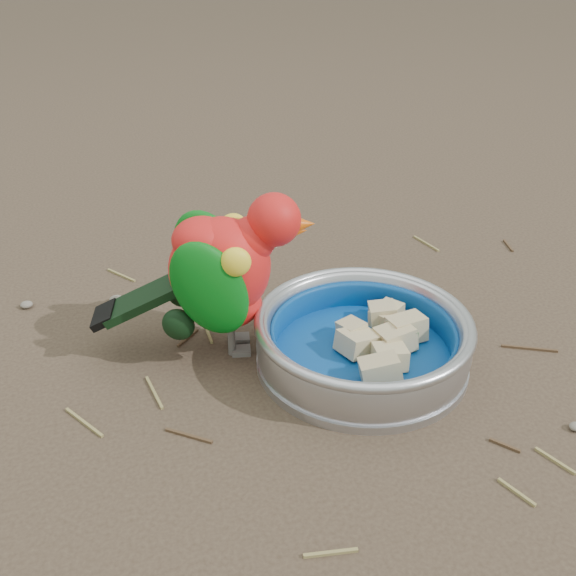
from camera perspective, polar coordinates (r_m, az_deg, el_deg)
name	(u,v)px	position (r m, az deg, el deg)	size (l,w,h in m)	color
ground	(325,423)	(0.67, 3.35, -11.88)	(60.00, 60.00, 0.00)	#443528
food_bowl	(361,357)	(0.74, 6.55, -6.12)	(0.24, 0.24, 0.02)	#B2B2BA
bowl_wall	(363,335)	(0.73, 6.68, -4.21)	(0.24, 0.24, 0.04)	#B2B2BA
fruit_wedges	(363,341)	(0.73, 6.65, -4.67)	(0.14, 0.14, 0.03)	tan
lory_parrot	(224,280)	(0.72, -5.67, 0.73)	(0.11, 0.23, 0.19)	red
ground_debris	(301,395)	(0.69, 1.16, -9.47)	(0.90, 0.80, 0.01)	olive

